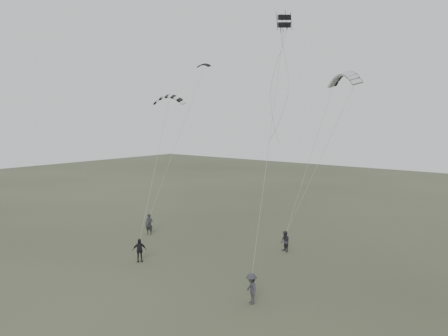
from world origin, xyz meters
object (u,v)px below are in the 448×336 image
Objects in this scene: kite_striped at (169,96)px; flyer_far at (251,289)px; flyer_left at (149,224)px; kite_box at (284,21)px; kite_dark_small at (204,64)px; flyer_right at (285,242)px; flyer_center at (139,250)px; kite_pale_large at (344,73)px.

flyer_far is at bearing -55.02° from kite_striped.
flyer_left is 0.68× the size of kite_striped.
kite_dark_small is at bearing 108.63° from kite_box.
flyer_left is 2.48× the size of kite_box.
flyer_far is 25.33m from kite_dark_small.
flyer_far is at bearing -40.11° from flyer_right.
flyer_right is at bearing -2.24° from flyer_center.
flyer_left is at bearing -164.82° from flyer_far.
kite_striped is at bearing -3.86° from flyer_left.
kite_striped is (1.48, -6.32, -3.40)m from kite_dark_small.
flyer_center is at bearing -75.77° from flyer_left.
flyer_right is at bearing 147.15° from flyer_far.
flyer_right is 14.42m from kite_pale_large.
kite_striped is (-10.43, -2.23, 11.53)m from flyer_right.
kite_dark_small is (-4.71, 12.75, 14.89)m from flyer_center.
flyer_far is (10.59, -0.91, 0.02)m from flyer_center.
flyer_right is 0.94× the size of flyer_far.
kite_pale_large is at bearing 132.22° from flyer_far.
kite_striped is (-13.82, 7.33, 11.48)m from flyer_far.
kite_box is (10.13, 3.02, 15.43)m from flyer_center.
flyer_right is at bearing -26.94° from kite_dark_small.
kite_dark_small is 17.75m from kite_box.
flyer_far is at bearing -49.74° from kite_dark_small.
kite_striped reaches higher than flyer_far.
flyer_far is 15.91m from kite_box.
flyer_left is 7.56m from flyer_center.
flyer_center is 0.98× the size of flyer_far.
kite_dark_small reaches higher than kite_striped.
kite_dark_small is 0.38× the size of kite_pale_large.
kite_dark_small is at bearing 76.09° from kite_striped.
flyer_right is 0.96× the size of flyer_center.
flyer_left is 16.99m from flyer_far.
flyer_left is at bearing 80.02° from flyer_center.
flyer_left is 12.69m from flyer_right.
flyer_left is at bearing -135.56° from flyer_right.
kite_box is (15.24, -2.55, 15.35)m from flyer_left.
flyer_left is at bearing -101.17° from kite_dark_small.
kite_box reaches higher than kite_pale_large.
flyer_center is (5.11, -5.57, -0.08)m from flyer_left.
kite_dark_small is (-15.30, 13.66, 14.87)m from flyer_far.
kite_striped is at bearing -84.82° from kite_dark_small.
flyer_center is 1.22× the size of kite_dark_small.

